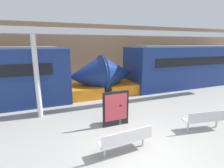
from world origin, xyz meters
TOP-DOWN VIEW (x-y plane):
  - ground_plane at (0.00, 0.00)m, footprint 60.00×60.00m
  - station_wall at (0.00, 11.21)m, footprint 56.00×0.20m
  - train_left at (8.51, 6.92)m, footprint 15.33×2.93m
  - bench_near at (-0.58, 0.33)m, footprint 1.77×0.54m
  - bench_far at (2.98, 0.52)m, footprint 1.70×0.72m
  - trash_bin at (0.06, 2.40)m, footprint 0.52×0.52m
  - poster_board at (-0.14, 2.18)m, footprint 1.14×0.07m
  - support_column_near at (-3.08, 4.36)m, footprint 0.23×0.23m
  - canopy_beam at (-3.08, 4.36)m, footprint 28.00×0.60m

SIDE VIEW (x-z plane):
  - ground_plane at x=0.00m, z-range 0.00..0.00m
  - trash_bin at x=0.06m, z-range 0.00..0.90m
  - bench_far at x=2.98m, z-range 0.08..0.88m
  - bench_near at x=-0.58m, z-range 0.08..0.89m
  - poster_board at x=-0.14m, z-range 0.01..1.49m
  - train_left at x=8.51m, z-range -0.08..3.12m
  - support_column_near at x=-3.08m, z-range 0.00..3.77m
  - station_wall at x=0.00m, z-range 0.00..5.00m
  - canopy_beam at x=-3.08m, z-range 3.77..4.05m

